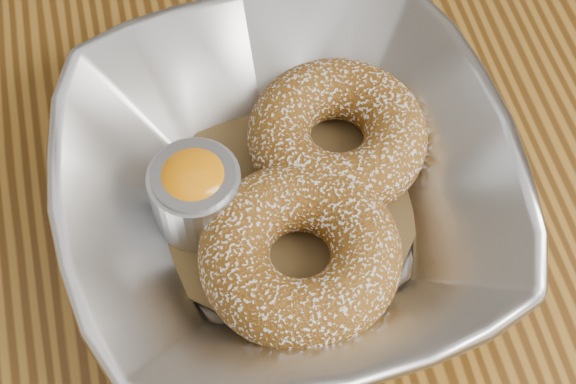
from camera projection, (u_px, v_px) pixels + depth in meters
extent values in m
cube|color=brown|center=(407.00, 233.00, 0.53)|extent=(1.20, 0.80, 0.04)
imported|color=#B4B7BC|center=(288.00, 191.00, 0.49)|extent=(0.25, 0.25, 0.06)
cube|color=brown|center=(288.00, 211.00, 0.51)|extent=(0.20, 0.20, 0.00)
torus|color=brown|center=(337.00, 135.00, 0.51)|extent=(0.13, 0.13, 0.04)
torus|color=brown|center=(300.00, 254.00, 0.47)|extent=(0.14, 0.14, 0.04)
cylinder|color=#B4B7BC|center=(197.00, 197.00, 0.49)|extent=(0.05, 0.05, 0.04)
cylinder|color=gray|center=(196.00, 193.00, 0.48)|extent=(0.05, 0.05, 0.04)
ellipsoid|color=orange|center=(194.00, 181.00, 0.47)|extent=(0.04, 0.04, 0.03)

